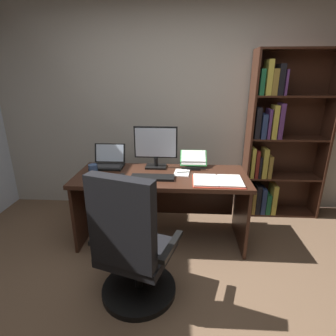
{
  "coord_description": "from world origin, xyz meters",
  "views": [
    {
      "loc": [
        0.1,
        -1.39,
        1.67
      ],
      "look_at": [
        -0.05,
        1.03,
        0.83
      ],
      "focal_mm": 28.24,
      "sensor_mm": 36.0,
      "label": 1
    }
  ],
  "objects": [
    {
      "name": "ground_plane",
      "position": [
        0.0,
        0.0,
        0.0
      ],
      "size": [
        6.75,
        6.75,
        0.0
      ],
      "primitive_type": "plane",
      "color": "brown"
    },
    {
      "name": "coffee_mug",
      "position": [
        -0.8,
        1.05,
        0.79
      ],
      "size": [
        0.09,
        0.09,
        0.1
      ],
      "primitive_type": "cylinder",
      "color": "#334C7A",
      "rests_on": "desk"
    },
    {
      "name": "reading_stand_with_book",
      "position": [
        0.21,
        1.35,
        0.82
      ],
      "size": [
        0.28,
        0.25,
        0.16
      ],
      "color": "black",
      "rests_on": "desk"
    },
    {
      "name": "keyboard",
      "position": [
        -0.19,
        0.97,
        0.75
      ],
      "size": [
        0.42,
        0.15,
        0.02
      ],
      "primitive_type": "cube",
      "color": "black",
      "rests_on": "desk"
    },
    {
      "name": "pen",
      "position": [
        0.11,
        1.13,
        0.75
      ],
      "size": [
        0.14,
        0.03,
        0.01
      ],
      "primitive_type": "cylinder",
      "rotation": [
        0.0,
        1.57,
        0.16
      ],
      "color": "black",
      "rests_on": "notepad"
    },
    {
      "name": "bookshelf",
      "position": [
        1.2,
        1.75,
        0.92
      ],
      "size": [
        0.92,
        0.29,
        1.96
      ],
      "color": "#381E14",
      "rests_on": "ground"
    },
    {
      "name": "computer_mouse",
      "position": [
        -0.49,
        0.97,
        0.76
      ],
      "size": [
        0.06,
        0.1,
        0.04
      ],
      "primitive_type": "ellipsoid",
      "color": "black",
      "rests_on": "desk"
    },
    {
      "name": "desk",
      "position": [
        -0.12,
        1.16,
        0.54
      ],
      "size": [
        1.72,
        0.69,
        0.74
      ],
      "color": "#381E14",
      "rests_on": "ground"
    },
    {
      "name": "notepad",
      "position": [
        0.09,
        1.13,
        0.75
      ],
      "size": [
        0.17,
        0.22,
        0.01
      ],
      "primitive_type": "cube",
      "rotation": [
        0.0,
        0.0,
        -0.1
      ],
      "color": "silver",
      "rests_on": "desk"
    },
    {
      "name": "wall_back",
      "position": [
        0.0,
        1.98,
        1.39
      ],
      "size": [
        5.1,
        0.12,
        2.78
      ],
      "primitive_type": "cube",
      "color": "#B2ADA3",
      "rests_on": "ground"
    },
    {
      "name": "open_binder",
      "position": [
        0.42,
        0.92,
        0.75
      ],
      "size": [
        0.47,
        0.32,
        0.02
      ],
      "rotation": [
        0.0,
        0.0,
        -0.02
      ],
      "color": "#DB422D",
      "rests_on": "desk"
    },
    {
      "name": "office_chair",
      "position": [
        -0.27,
        0.22,
        0.46
      ],
      "size": [
        0.7,
        0.61,
        1.08
      ],
      "rotation": [
        0.0,
        0.0,
        -0.31
      ],
      "color": "black",
      "rests_on": "ground"
    },
    {
      "name": "laptop",
      "position": [
        -0.72,
        1.3,
        0.79
      ],
      "size": [
        0.34,
        0.29,
        0.23
      ],
      "color": "black",
      "rests_on": "desk"
    },
    {
      "name": "monitor",
      "position": [
        -0.19,
        1.3,
        0.96
      ],
      "size": [
        0.46,
        0.16,
        0.45
      ],
      "color": "black",
      "rests_on": "desk"
    }
  ]
}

